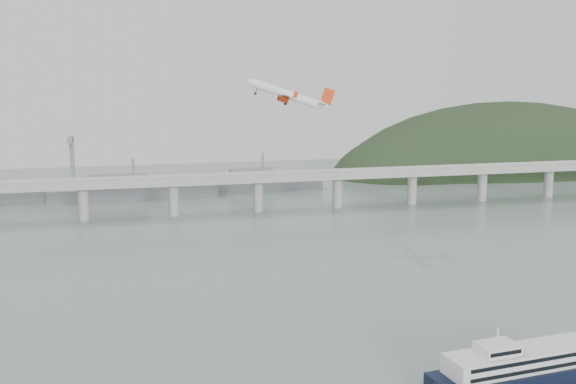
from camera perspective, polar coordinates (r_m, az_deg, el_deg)
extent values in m
plane|color=slate|center=(212.76, 3.89, -11.99)|extent=(900.00, 900.00, 0.00)
cube|color=#999997|center=(396.86, -5.38, 1.03)|extent=(800.00, 22.00, 2.20)
cube|color=#999997|center=(386.33, -5.13, 1.11)|extent=(800.00, 0.60, 1.80)
cube|color=#999997|center=(406.84, -5.63, 1.52)|extent=(800.00, 0.60, 1.80)
cylinder|color=#999997|center=(393.59, -16.92, -0.96)|extent=(6.00, 6.00, 21.00)
cylinder|color=#999997|center=(394.79, -9.66, -0.65)|extent=(6.00, 6.00, 21.00)
cylinder|color=#999997|center=(402.24, -2.55, -0.34)|extent=(6.00, 6.00, 21.00)
cylinder|color=#999997|center=(415.61, 4.20, -0.04)|extent=(6.00, 6.00, 21.00)
cylinder|color=#999997|center=(434.36, 10.44, 0.24)|extent=(6.00, 6.00, 21.00)
cylinder|color=#999997|center=(457.83, 16.11, 0.49)|extent=(6.00, 6.00, 21.00)
cylinder|color=#999997|center=(485.34, 21.19, 0.71)|extent=(6.00, 6.00, 21.00)
ellipsoid|color=black|center=(623.38, 17.78, 0.14)|extent=(320.00, 150.00, 156.00)
ellipsoid|color=black|center=(568.10, 10.25, 0.19)|extent=(140.00, 110.00, 96.00)
cube|color=slate|center=(458.52, -12.89, -0.06)|extent=(110.55, 21.43, 8.00)
cube|color=slate|center=(457.09, -14.30, 0.87)|extent=(39.01, 16.73, 8.00)
cylinder|color=slate|center=(456.22, -12.96, 1.93)|extent=(1.60, 1.60, 14.00)
cube|color=slate|center=(479.66, -2.13, 0.59)|extent=(85.00, 13.60, 8.00)
cube|color=slate|center=(476.72, -3.13, 1.50)|extent=(29.75, 11.90, 8.00)
cylinder|color=slate|center=(477.47, -2.14, 2.48)|extent=(1.60, 1.60, 14.00)
cube|color=slate|center=(491.40, -17.77, 2.24)|extent=(3.00, 3.00, 40.00)
cube|color=slate|center=(479.67, -17.94, 4.23)|extent=(3.00, 28.00, 3.00)
cube|color=black|center=(191.13, 19.16, -14.41)|extent=(52.00, 16.71, 4.09)
cube|color=silver|center=(189.35, 19.24, -13.14)|extent=(43.67, 13.96, 5.11)
cube|color=black|center=(185.23, 20.29, -13.27)|extent=(38.71, 3.58, 1.02)
cube|color=black|center=(186.16, 20.25, -13.97)|extent=(38.71, 3.58, 1.02)
cube|color=black|center=(192.56, 18.28, -12.27)|extent=(38.71, 3.58, 1.02)
cube|color=black|center=(193.46, 18.24, -12.95)|extent=(38.71, 3.58, 1.02)
cube|color=silver|center=(183.12, 17.27, -12.51)|extent=(10.81, 8.03, 2.66)
cube|color=black|center=(180.48, 17.98, -12.88)|extent=(9.18, 0.93, 1.02)
cylinder|color=silver|center=(181.95, 17.32, -11.55)|extent=(0.55, 0.55, 4.09)
cylinder|color=white|center=(305.67, -0.16, 8.30)|extent=(30.30, 12.32, 13.68)
cone|color=white|center=(305.63, -3.32, 9.34)|extent=(6.33, 5.27, 5.22)
cone|color=white|center=(306.80, 3.11, 7.30)|extent=(7.08, 5.09, 5.58)
cube|color=white|center=(305.67, -0.03, 8.04)|extent=(13.12, 37.67, 3.98)
cube|color=white|center=(306.74, 2.96, 7.50)|extent=(6.13, 13.64, 2.04)
cube|color=red|center=(307.02, 3.38, 8.07)|extent=(6.96, 1.61, 8.36)
cylinder|color=red|center=(311.60, -0.46, 7.84)|extent=(5.68, 3.85, 3.92)
cylinder|color=black|center=(311.54, -0.87, 7.97)|extent=(1.74, 2.69, 2.52)
cube|color=white|center=(311.64, -0.39, 8.03)|extent=(3.02, 0.89, 2.14)
cylinder|color=red|center=(299.52, -0.37, 7.89)|extent=(5.68, 3.85, 3.92)
cylinder|color=black|center=(299.46, -0.79, 8.03)|extent=(1.74, 2.69, 2.52)
cube|color=white|center=(299.56, -0.30, 8.09)|extent=(3.02, 0.89, 2.14)
cylinder|color=black|center=(308.45, -0.17, 7.68)|extent=(1.30, 0.53, 2.64)
cylinder|color=black|center=(308.41, -0.24, 7.46)|extent=(1.60, 0.72, 1.55)
cylinder|color=black|center=(302.74, -0.12, 7.70)|extent=(1.30, 0.53, 2.64)
cylinder|color=black|center=(302.70, -0.20, 7.48)|extent=(1.60, 0.72, 1.55)
cylinder|color=black|center=(305.43, -2.71, 8.54)|extent=(1.30, 0.53, 2.64)
cylinder|color=black|center=(305.40, -2.79, 8.32)|extent=(1.60, 0.72, 1.55)
cube|color=red|center=(324.46, 0.27, 8.05)|extent=(2.52, 0.65, 3.07)
cube|color=red|center=(287.15, 0.65, 8.24)|extent=(2.52, 0.65, 3.07)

